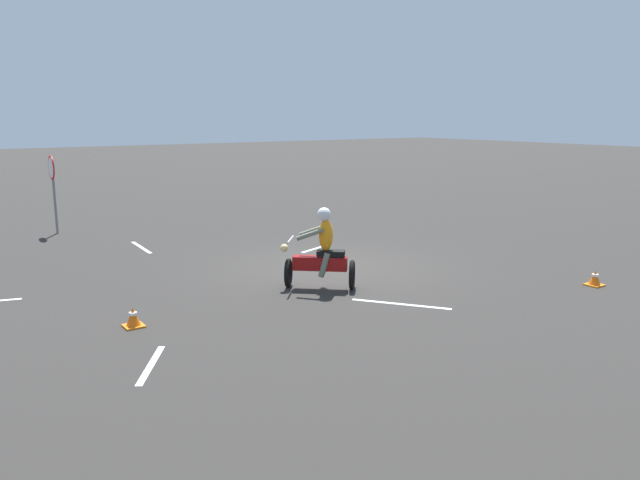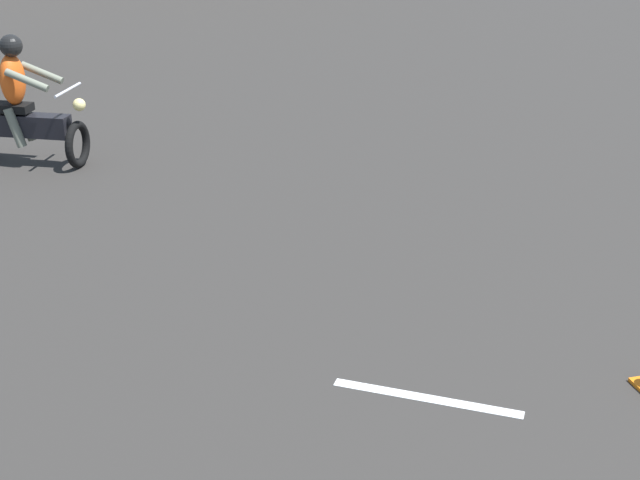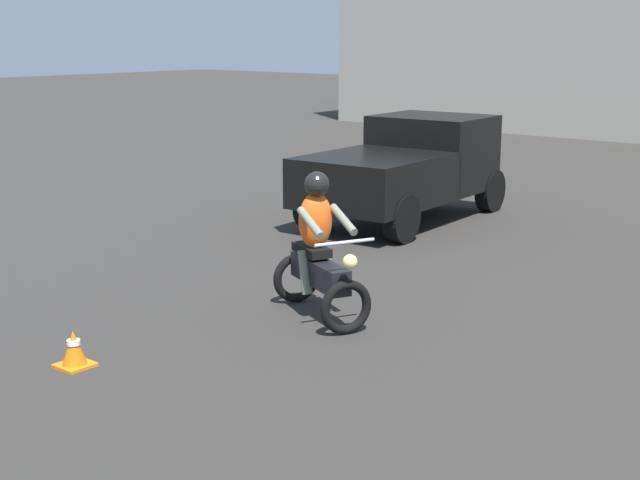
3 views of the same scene
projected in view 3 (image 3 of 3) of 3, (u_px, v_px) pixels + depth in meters
name	position (u px, v px, depth m)	size (l,w,h in m)	color
motorcycle_rider_background	(319.00, 254.00, 9.99)	(1.53, 1.15, 1.66)	black
pickup_truck	(407.00, 167.00, 15.22)	(2.18, 4.24, 1.73)	black
traffic_cone_near_left	(74.00, 349.00, 8.58)	(0.32, 0.32, 0.37)	orange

